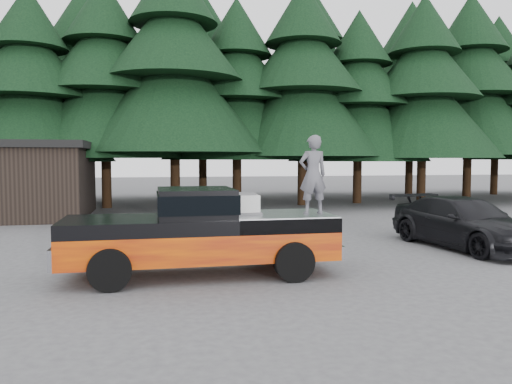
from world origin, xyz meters
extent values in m
plane|color=#48484A|center=(0.00, 0.00, 0.00)|extent=(120.00, 120.00, 0.00)
cube|color=black|center=(-1.30, -0.69, 1.62)|extent=(1.66, 1.90, 0.59)
cube|color=silver|center=(-0.23, -0.73, 1.54)|extent=(0.62, 0.52, 0.42)
imported|color=#5B5A62|center=(1.30, -0.93, 2.21)|extent=(0.67, 0.46, 1.76)
imported|color=black|center=(6.57, 1.15, 0.73)|extent=(2.65, 5.23, 1.45)
camera|label=1|loc=(-2.26, -11.55, 2.56)|focal=35.00mm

